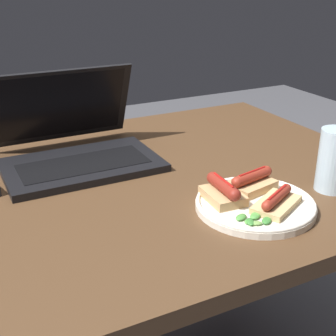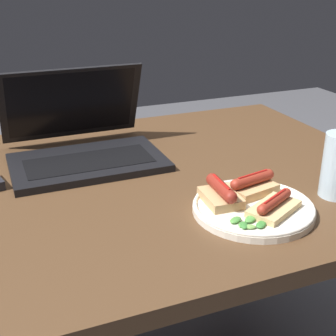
% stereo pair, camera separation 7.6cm
% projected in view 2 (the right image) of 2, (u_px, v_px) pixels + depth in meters
% --- Properties ---
extents(desk, '(1.20, 0.89, 0.72)m').
position_uv_depth(desk, '(148.00, 210.00, 1.14)').
color(desk, '#4C331E').
rests_on(desk, ground_plane).
extents(laptop, '(0.37, 0.32, 0.22)m').
position_uv_depth(laptop, '(83.00, 144.00, 1.19)').
color(laptop, black).
rests_on(laptop, desk).
extents(plate, '(0.24, 0.24, 0.02)m').
position_uv_depth(plate, '(253.00, 208.00, 0.94)').
color(plate, silver).
rests_on(plate, desk).
extents(sausage_toast_left, '(0.07, 0.11, 0.05)m').
position_uv_depth(sausage_toast_left, '(221.00, 193.00, 0.95)').
color(sausage_toast_left, tan).
rests_on(sausage_toast_left, plate).
extents(sausage_toast_middle, '(0.12, 0.09, 0.04)m').
position_uv_depth(sausage_toast_middle, '(252.00, 185.00, 0.99)').
color(sausage_toast_middle, tan).
rests_on(sausage_toast_middle, plate).
extents(sausage_toast_right, '(0.13, 0.11, 0.04)m').
position_uv_depth(sausage_toast_right, '(274.00, 206.00, 0.91)').
color(sausage_toast_right, tan).
rests_on(sausage_toast_right, plate).
extents(salad_pile, '(0.07, 0.06, 0.01)m').
position_uv_depth(salad_pile, '(248.00, 223.00, 0.87)').
color(salad_pile, '#4C8E3D').
rests_on(salad_pile, plate).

